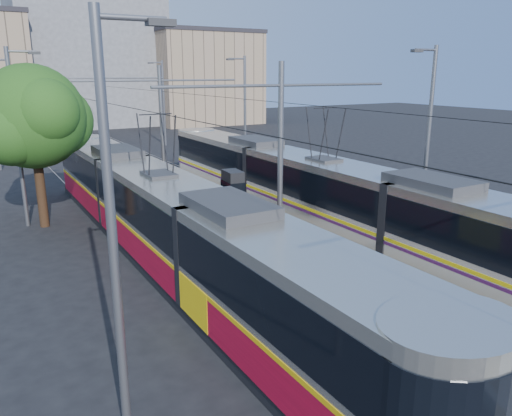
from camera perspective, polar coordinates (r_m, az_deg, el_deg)
ground at (r=13.54m, az=22.26°, el=-16.81°), size 160.00×160.00×0.00m
platform at (r=26.36m, az=-8.05°, el=0.20°), size 4.00×50.00×0.30m
tactile_strip_left at (r=25.83m, az=-11.04°, el=0.11°), size 0.70×50.00×0.01m
tactile_strip_right at (r=26.88m, az=-5.21°, el=0.93°), size 0.70×50.00×0.01m
rails at (r=26.39m, az=-8.04°, el=-0.08°), size 8.71×70.00×0.03m
tram_left at (r=18.92m, az=-10.80°, el=-1.04°), size 2.43×27.63×5.50m
tram_right at (r=21.87m, az=7.62°, el=1.71°), size 2.43×28.87×5.50m
catenary at (r=22.98m, az=-5.70°, el=9.17°), size 9.20×70.00×7.00m
street_lamps at (r=29.35m, az=-11.40°, el=9.59°), size 15.18×38.22×8.00m
shelter at (r=21.71m, az=-2.62°, el=1.13°), size 0.82×1.22×2.55m
tree at (r=24.57m, az=-23.54°, el=9.40°), size 5.04×4.66×7.33m
building_centre at (r=72.33m, az=-18.71°, el=16.03°), size 18.36×14.28×17.69m
building_right at (r=71.05m, az=-6.00°, el=14.61°), size 14.28×10.20×12.41m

